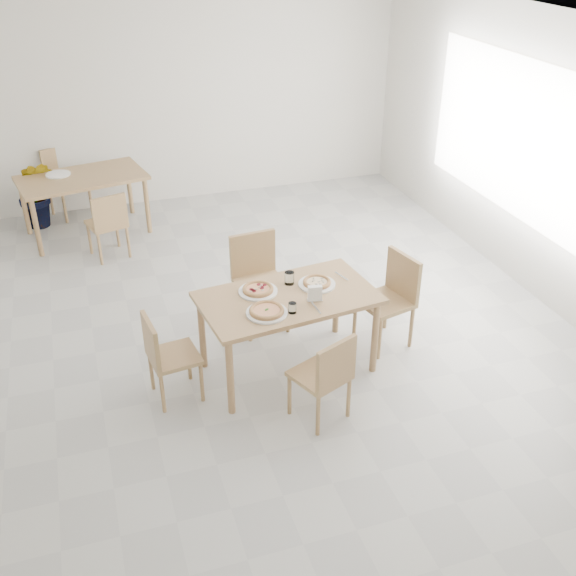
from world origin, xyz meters
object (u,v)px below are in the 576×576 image
object	(u,v)px
chair_south	(326,373)
potted_plant	(38,194)
main_table	(288,304)
plate_mushroom	(317,284)
chair_east	(392,294)
pizza_mushroom	(317,282)
chair_north	(258,274)
pizza_margherita	(267,310)
plate_pepperoni	(258,291)
pizza_pepperoni	(258,289)
tumbler_a	(289,278)
second_table	(82,183)
chair_back_s	(108,221)
napkin_holder	(315,294)
plate_empty	(58,174)
plate_margherita	(267,313)
chair_west	(165,353)
chair_back_n	(64,177)
tumbler_b	(292,308)

from	to	relation	value
chair_south	potted_plant	xyz separation A→B (m)	(-2.11, 4.60, -0.02)
main_table	plate_mushroom	xyz separation A→B (m)	(0.29, 0.10, 0.09)
chair_east	pizza_mushroom	bearing A→B (deg)	-100.78
chair_north	pizza_margherita	xyz separation A→B (m)	(-0.21, -1.04, 0.25)
plate_pepperoni	pizza_pepperoni	distance (m)	0.02
pizza_margherita	pizza_pepperoni	world-z (taller)	same
potted_plant	tumbler_a	bearing A→B (deg)	-59.91
tumbler_a	second_table	world-z (taller)	tumbler_a
plate_mushroom	chair_back_s	world-z (taller)	chair_back_s
pizza_pepperoni	napkin_holder	distance (m)	0.50
tumbler_a	second_table	bearing A→B (deg)	115.55
chair_east	potted_plant	xyz separation A→B (m)	(-3.09, 3.73, -0.07)
chair_east	plate_empty	xyz separation A→B (m)	(-2.80, 3.47, 0.25)
main_table	chair_south	xyz separation A→B (m)	(0.07, -0.74, -0.21)
plate_margherita	napkin_holder	size ratio (longest dim) A/B	2.38
main_table	chair_west	world-z (taller)	chair_west
main_table	plate_pepperoni	bearing A→B (deg)	141.73
chair_east	chair_back_n	bearing A→B (deg)	-159.30
plate_pepperoni	potted_plant	xyz separation A→B (m)	(-1.82, 3.72, -0.32)
plate_margherita	pizza_margherita	bearing A→B (deg)	0.00
pizza_mushroom	napkin_holder	bearing A→B (deg)	-113.96
second_table	tumbler_a	bearing A→B (deg)	-75.81
chair_north	second_table	bearing A→B (deg)	113.35
pizza_margherita	pizza_pepperoni	bearing A→B (deg)	85.50
chair_west	pizza_pepperoni	bearing A→B (deg)	-83.56
second_table	napkin_holder	bearing A→B (deg)	-76.53
chair_east	plate_margherita	size ratio (longest dim) A/B	2.62
chair_back_s	potted_plant	bearing A→B (deg)	-72.71
chair_south	chair_north	world-z (taller)	chair_north
main_table	chair_south	distance (m)	0.78
chair_south	chair_back_s	xyz separation A→B (m)	(-1.35, 3.43, 0.01)
plate_empty	pizza_pepperoni	bearing A→B (deg)	-66.18
plate_margherita	potted_plant	distance (m)	4.46
pizza_pepperoni	plate_margherita	bearing A→B (deg)	-94.50
main_table	chair_north	xyz separation A→B (m)	(-0.04, 0.82, -0.13)
plate_mushroom	second_table	xyz separation A→B (m)	(-1.78, 3.38, -0.09)
plate_mushroom	pizza_margherita	bearing A→B (deg)	-150.22
chair_east	second_table	bearing A→B (deg)	-156.15
chair_west	tumbler_a	distance (m)	1.23
second_table	chair_south	bearing A→B (deg)	-81.06
plate_mushroom	chair_north	bearing A→B (deg)	114.37
chair_east	chair_back_n	xyz separation A→B (m)	(-2.75, 4.07, 0.00)
tumbler_b	pizza_margherita	bearing A→B (deg)	166.95
main_table	chair_east	world-z (taller)	chair_east
main_table	chair_back_s	bearing A→B (deg)	108.67
chair_west	plate_margherita	distance (m)	0.89
chair_west	potted_plant	xyz separation A→B (m)	(-0.97, 3.93, -0.01)
pizza_pepperoni	potted_plant	distance (m)	4.15
pizza_pepperoni	chair_back_s	world-z (taller)	chair_back_s
chair_south	plate_pepperoni	xyz separation A→B (m)	(-0.29, 0.88, 0.30)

